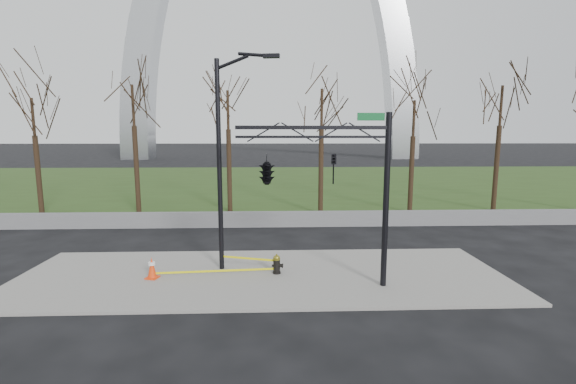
{
  "coord_description": "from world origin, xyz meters",
  "views": [
    {
      "loc": [
        0.46,
        -13.97,
        5.24
      ],
      "look_at": [
        1.05,
        2.0,
        2.91
      ],
      "focal_mm": 24.19,
      "sensor_mm": 36.0,
      "label": 1
    }
  ],
  "objects_px": {
    "traffic_cone": "(152,268)",
    "street_light": "(225,150)",
    "fire_hydrant": "(277,264)",
    "traffic_signal_mast": "(290,169)"
  },
  "relations": [
    {
      "from": "fire_hydrant",
      "to": "traffic_signal_mast",
      "type": "relative_size",
      "value": 0.13
    },
    {
      "from": "fire_hydrant",
      "to": "street_light",
      "type": "height_order",
      "value": "street_light"
    },
    {
      "from": "street_light",
      "to": "traffic_signal_mast",
      "type": "xyz_separation_m",
      "value": [
        2.35,
        -1.95,
        -0.55
      ]
    },
    {
      "from": "fire_hydrant",
      "to": "traffic_cone",
      "type": "bearing_deg",
      "value": -161.22
    },
    {
      "from": "fire_hydrant",
      "to": "street_light",
      "type": "xyz_separation_m",
      "value": [
        -1.92,
        0.58,
        4.25
      ]
    },
    {
      "from": "traffic_cone",
      "to": "traffic_signal_mast",
      "type": "distance_m",
      "value": 6.26
    },
    {
      "from": "traffic_cone",
      "to": "street_light",
      "type": "bearing_deg",
      "value": 19.3
    },
    {
      "from": "fire_hydrant",
      "to": "traffic_cone",
      "type": "relative_size",
      "value": 0.95
    },
    {
      "from": "street_light",
      "to": "traffic_signal_mast",
      "type": "relative_size",
      "value": 1.37
    },
    {
      "from": "fire_hydrant",
      "to": "traffic_cone",
      "type": "distance_m",
      "value": 4.55
    }
  ]
}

